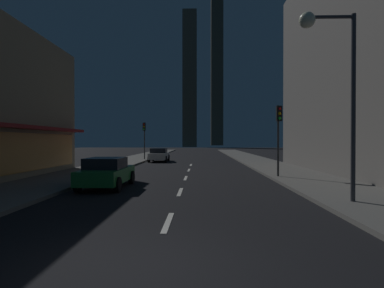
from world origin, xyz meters
name	(u,v)px	position (x,y,z in m)	size (l,w,h in m)	color
ground_plane	(193,160)	(0.00, 32.00, -0.05)	(78.00, 136.00, 0.10)	black
sidewalk_right	(253,159)	(7.00, 32.00, 0.07)	(4.00, 76.00, 0.15)	#605E59
sidewalk_left	(134,159)	(-7.00, 32.00, 0.07)	(4.00, 76.00, 0.15)	#605E59
lane_marking_center	(183,184)	(0.00, 11.00, 0.01)	(0.16, 28.20, 0.01)	silver
skyscraper_distant_tall	(190,79)	(-3.07, 110.65, 24.54)	(5.06, 5.77, 49.08)	#4C4939
skyscraper_distant_mid	(217,67)	(8.93, 152.82, 38.94)	(5.85, 7.45, 77.88)	#423F32
car_parked_near	(107,172)	(-3.60, 9.60, 0.74)	(1.98, 4.24, 1.45)	#1E722D
car_parked_far	(159,155)	(-3.60, 28.80, 0.74)	(1.98, 4.24, 1.45)	silver
fire_hydrant_far_left	(121,162)	(-5.90, 21.44, 0.45)	(0.42, 0.30, 0.65)	#B2B2B2
traffic_light_near_right	(279,125)	(5.50, 13.36, 3.19)	(0.32, 0.48, 4.20)	#2D2D2D
traffic_light_far_left	(144,132)	(-5.50, 30.51, 3.19)	(0.32, 0.48, 4.20)	#2D2D2D
street_lamp_right	(330,60)	(5.38, 5.67, 5.07)	(1.96, 0.56, 6.58)	#38383D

